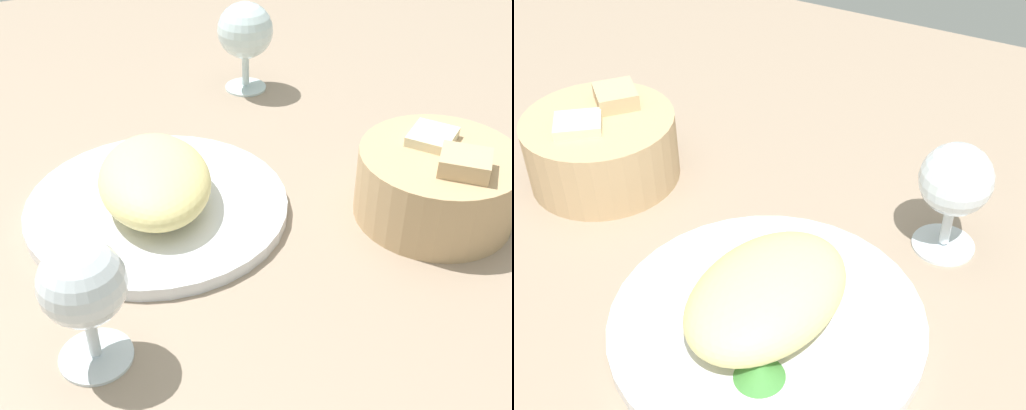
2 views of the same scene
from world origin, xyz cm
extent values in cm
cube|color=gray|center=(0.00, 0.00, -1.00)|extent=(140.00, 140.00, 2.00)
cylinder|color=white|center=(3.61, -8.21, 0.70)|extent=(27.60, 27.60, 1.40)
ellipsoid|color=#E5D486|center=(3.61, -8.21, 4.16)|extent=(18.39, 14.12, 5.52)
cone|color=#428A3B|center=(-2.29, -10.66, 2.28)|extent=(4.23, 4.23, 1.76)
cylinder|color=tan|center=(15.01, 18.51, 3.74)|extent=(16.47, 16.47, 7.47)
cube|color=tan|center=(18.51, 18.57, 6.93)|extent=(6.36, 6.41, 4.76)
cube|color=beige|center=(12.58, 18.94, 6.11)|extent=(6.42, 6.51, 4.85)
cylinder|color=silver|center=(21.33, -18.52, 0.30)|extent=(6.21, 6.21, 0.60)
cylinder|color=silver|center=(21.33, -18.52, 2.68)|extent=(1.00, 1.00, 4.15)
sphere|color=silver|center=(21.33, -18.52, 8.23)|extent=(6.96, 6.96, 6.96)
camera|label=1|loc=(62.43, -21.30, 43.77)|focal=48.59mm
camera|label=2|loc=(-32.81, -27.94, 46.78)|focal=49.30mm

